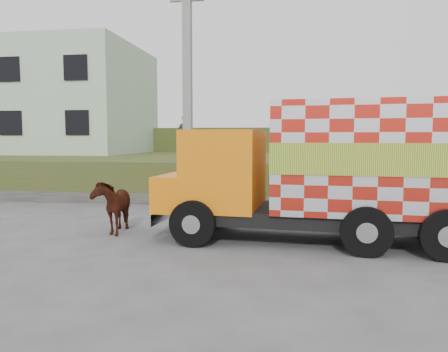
% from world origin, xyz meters
% --- Properties ---
extents(ground, '(120.00, 120.00, 0.00)m').
position_xyz_m(ground, '(0.00, 0.00, 0.00)').
color(ground, '#474749').
rests_on(ground, ground).
extents(embankment, '(40.00, 12.00, 1.50)m').
position_xyz_m(embankment, '(0.00, 10.00, 0.75)').
color(embankment, '#2D4A18').
rests_on(embankment, ground).
extents(embankment_far, '(40.00, 12.00, 3.00)m').
position_xyz_m(embankment_far, '(0.00, 22.00, 1.50)').
color(embankment_far, '#2D4A18').
rests_on(embankment_far, ground).
extents(retaining_strip, '(16.00, 0.50, 0.40)m').
position_xyz_m(retaining_strip, '(-2.00, 4.20, 0.20)').
color(retaining_strip, '#595651').
rests_on(retaining_strip, ground).
extents(building, '(10.00, 8.00, 6.00)m').
position_xyz_m(building, '(-11.00, 13.00, 4.50)').
color(building, '#A9C3A6').
rests_on(building, embankment).
extents(utility_pole, '(1.20, 0.30, 8.00)m').
position_xyz_m(utility_pole, '(-1.00, 4.60, 4.08)').
color(utility_pole, gray).
rests_on(utility_pole, ground).
extents(cargo_truck, '(7.21, 2.92, 3.15)m').
position_xyz_m(cargo_truck, '(3.52, -0.74, 1.62)').
color(cargo_truck, black).
rests_on(cargo_truck, ground).
extents(cow, '(0.99, 1.70, 1.35)m').
position_xyz_m(cow, '(-1.73, -0.47, 0.68)').
color(cow, black).
rests_on(cow, ground).
extents(pedestrian, '(0.71, 0.51, 1.85)m').
position_xyz_m(pedestrian, '(-1.80, 7.44, 2.42)').
color(pedestrian, '#2B2926').
rests_on(pedestrian, embankment).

